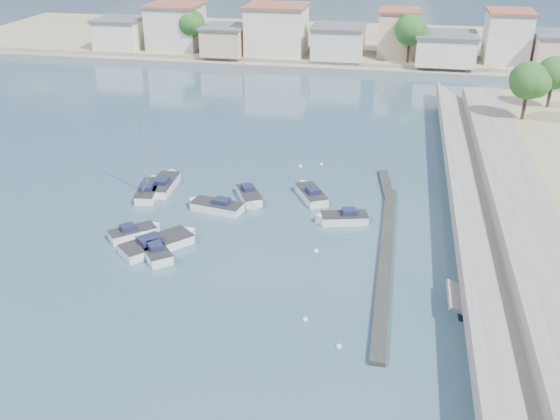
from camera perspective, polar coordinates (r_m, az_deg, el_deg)
name	(u,v)px	position (r m, az deg, el deg)	size (l,w,h in m)	color
ground	(338,132)	(77.84, 5.32, 7.11)	(400.00, 400.00, 0.00)	#273B4F
seawall_walkway	(534,245)	(53.59, 22.19, -2.95)	(5.00, 90.00, 1.80)	slate
breakwater	(386,241)	(52.38, 9.65, -2.82)	(2.00, 31.02, 0.35)	black
far_shore_land	(366,44)	(127.89, 7.90, 14.83)	(160.00, 40.00, 1.40)	gray
far_shore_quay	(358,70)	(107.46, 7.13, 12.57)	(160.00, 2.50, 0.80)	slate
far_town	(426,38)	(112.17, 13.16, 15.05)	(113.01, 12.80, 8.35)	#ECE2C5
shore_trees	(412,40)	(103.22, 11.96, 14.98)	(74.56, 38.32, 7.92)	#38281E
motorboat_a	(153,249)	(51.03, -11.52, -3.56)	(4.12, 4.51, 1.48)	white
motorboat_b	(135,233)	(53.86, -13.10, -2.06)	(3.89, 3.70, 1.48)	white
motorboat_c	(215,207)	(57.34, -5.98, 0.32)	(5.33, 2.65, 1.48)	white
motorboat_d	(342,219)	(55.09, 5.66, -0.79)	(4.64, 2.63, 1.48)	white
motorboat_e	(164,184)	(62.76, -10.52, 2.36)	(2.33, 5.83, 1.48)	white
motorboat_f	(310,194)	(59.60, 2.80, 1.48)	(3.74, 4.89, 1.48)	white
motorboat_g	(250,197)	(59.00, -2.80, 1.21)	(3.32, 4.48, 1.48)	white
motorboat_h	(160,244)	(51.78, -10.89, -3.03)	(5.57, 5.85, 1.48)	white
sailboat	(149,190)	(61.62, -11.89, 1.82)	(2.67, 5.71, 9.00)	white
mooring_buoys	(341,224)	(54.93, 5.62, -1.26)	(16.13, 30.82, 0.40)	white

